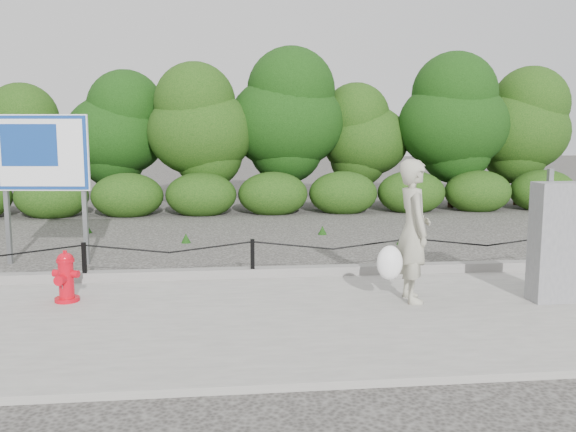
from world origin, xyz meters
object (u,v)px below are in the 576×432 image
at_px(fire_hydrant, 66,277).
at_px(utility_cabinet, 555,242).
at_px(pedestrian, 412,233).
at_px(advertising_sign, 42,160).

height_order(fire_hydrant, utility_cabinet, utility_cabinet).
relative_size(fire_hydrant, utility_cabinet, 0.39).
distance_m(pedestrian, utility_cabinet, 1.89).
height_order(pedestrian, advertising_sign, advertising_sign).
bearing_deg(pedestrian, advertising_sign, 61.57).
bearing_deg(pedestrian, utility_cabinet, -94.99).
bearing_deg(pedestrian, fire_hydrant, 85.87).
bearing_deg(advertising_sign, fire_hydrant, -62.82).
bearing_deg(fire_hydrant, pedestrian, 11.19).
xyz_separation_m(pedestrian, utility_cabinet, (1.87, -0.22, -0.12)).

